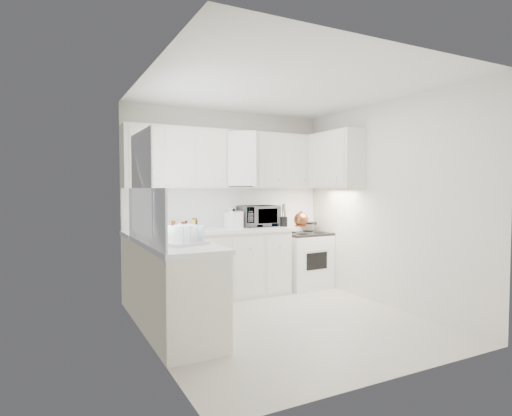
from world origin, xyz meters
TOP-DOWN VIEW (x-y plane):
  - floor at (0.00, 0.00)m, footprint 3.20×3.20m
  - ceiling at (0.00, 0.00)m, footprint 3.20×3.20m
  - wall_back at (0.00, 1.60)m, footprint 3.00×0.00m
  - wall_front at (0.00, -1.60)m, footprint 3.00×0.00m
  - wall_left at (-1.50, 0.00)m, footprint 0.00×3.20m
  - wall_right at (1.50, 0.00)m, footprint 0.00×3.20m
  - window_blinds at (-1.48, 0.35)m, footprint 0.06×0.96m
  - lower_cabinets_back at (-0.39, 1.30)m, footprint 2.22×0.60m
  - lower_cabinets_left at (-1.20, 0.20)m, footprint 0.60×1.60m
  - countertop_back at (-0.39, 1.29)m, footprint 2.24×0.64m
  - countertop_left at (-1.19, 0.20)m, footprint 0.64×1.62m
  - backsplash_back at (0.00, 1.59)m, footprint 2.98×0.02m
  - backsplash_left at (-1.49, 0.20)m, footprint 0.02×1.60m
  - upper_cabinets_back at (0.00, 1.44)m, footprint 3.00×0.33m
  - upper_cabinets_right at (1.33, 0.82)m, footprint 0.33×0.90m
  - sink at (-1.19, 0.55)m, footprint 0.42×0.38m
  - stove at (1.13, 1.28)m, footprint 0.72×0.60m
  - tea_kettle at (0.95, 1.12)m, footprint 0.30×0.27m
  - frying_pan at (1.31, 1.44)m, footprint 0.32×0.45m
  - microwave at (0.38, 1.36)m, footprint 0.55×0.31m
  - rice_cooker at (-0.05, 1.28)m, footprint 0.34×0.34m
  - paper_towel at (0.03, 1.50)m, footprint 0.12×0.12m
  - utensil_crock at (0.68, 1.15)m, footprint 0.14×0.14m
  - dish_rack at (-1.17, -0.06)m, footprint 0.47×0.40m
  - spice_left_0 at (-0.85, 1.42)m, footprint 0.06×0.06m
  - spice_left_1 at (-0.78, 1.33)m, footprint 0.06×0.06m
  - spice_left_2 at (-0.70, 1.42)m, footprint 0.06×0.06m
  - spice_left_3 at (-0.62, 1.33)m, footprint 0.06×0.06m
  - spice_left_4 at (-0.55, 1.42)m, footprint 0.06×0.06m
  - sauce_right_0 at (0.58, 1.46)m, footprint 0.06×0.06m
  - sauce_right_1 at (0.64, 1.40)m, footprint 0.06×0.06m
  - sauce_right_2 at (0.69, 1.46)m, footprint 0.06×0.06m
  - sauce_right_3 at (0.74, 1.40)m, footprint 0.06×0.06m

SIDE VIEW (x-z plane):
  - floor at x=0.00m, z-range 0.00..0.00m
  - lower_cabinets_back at x=-0.39m, z-range 0.00..0.90m
  - lower_cabinets_left at x=-1.20m, z-range 0.00..0.90m
  - stove at x=1.13m, z-range 0.00..1.06m
  - countertop_back at x=-0.39m, z-range 0.90..0.95m
  - countertop_left at x=-1.19m, z-range 0.90..0.95m
  - frying_pan at x=1.31m, z-range 0.95..0.98m
  - spice_left_0 at x=-0.85m, z-range 0.95..1.08m
  - spice_left_1 at x=-0.78m, z-range 0.95..1.08m
  - spice_left_2 at x=-0.70m, z-range 0.95..1.08m
  - spice_left_3 at x=-0.62m, z-range 0.95..1.08m
  - spice_left_4 at x=-0.55m, z-range 0.95..1.08m
  - sauce_right_0 at x=0.58m, z-range 0.95..1.14m
  - sauce_right_1 at x=0.64m, z-range 0.95..1.14m
  - sauce_right_2 at x=0.69m, z-range 0.95..1.14m
  - sauce_right_3 at x=0.74m, z-range 0.95..1.14m
  - dish_rack at x=-1.17m, z-range 0.95..1.17m
  - tea_kettle at x=0.95m, z-range 0.94..1.18m
  - sink at x=-1.19m, z-range 0.92..1.22m
  - rice_cooker at x=-0.05m, z-range 0.95..1.22m
  - paper_towel at x=0.03m, z-range 0.95..1.22m
  - utensil_crock at x=0.68m, z-range 0.95..1.29m
  - microwave at x=0.38m, z-range 0.95..1.32m
  - backsplash_back at x=0.00m, z-range 0.95..1.50m
  - backsplash_left at x=-1.49m, z-range 0.95..1.50m
  - wall_back at x=0.00m, z-range -0.20..2.80m
  - wall_front at x=0.00m, z-range -0.20..2.80m
  - wall_left at x=-1.50m, z-range -0.30..2.90m
  - wall_right at x=1.50m, z-range -0.30..2.90m
  - upper_cabinets_back at x=0.00m, z-range 1.10..1.90m
  - upper_cabinets_right at x=1.33m, z-range 1.10..1.90m
  - window_blinds at x=-1.48m, z-range 1.02..2.08m
  - ceiling at x=0.00m, z-range 2.60..2.60m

